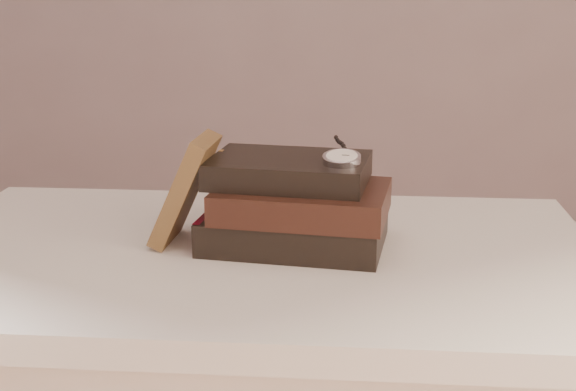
{
  "coord_description": "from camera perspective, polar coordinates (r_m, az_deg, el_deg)",
  "views": [
    {
      "loc": [
        0.14,
        -0.72,
        1.14
      ],
      "look_at": [
        0.05,
        0.37,
        0.82
      ],
      "focal_mm": 49.08,
      "sensor_mm": 36.0,
      "label": 1
    }
  ],
  "objects": [
    {
      "name": "book_stack",
      "position": [
        1.14,
        0.57,
        -0.72
      ],
      "size": [
        0.28,
        0.21,
        0.13
      ],
      "color": "black",
      "rests_on": "table"
    },
    {
      "name": "eyeglasses",
      "position": [
        1.24,
        -2.82,
        1.25
      ],
      "size": [
        0.12,
        0.14,
        0.05
      ],
      "color": "silver",
      "rests_on": "book_stack"
    },
    {
      "name": "table",
      "position": [
        1.18,
        -2.42,
        -8.09
      ],
      "size": [
        1.0,
        0.6,
        0.75
      ],
      "color": "silver",
      "rests_on": "ground"
    },
    {
      "name": "pocket_watch",
      "position": [
        1.1,
        3.91,
        2.77
      ],
      "size": [
        0.06,
        0.16,
        0.02
      ],
      "color": "silver",
      "rests_on": "book_stack"
    },
    {
      "name": "journal",
      "position": [
        1.16,
        -7.46,
        0.44
      ],
      "size": [
        0.1,
        0.11,
        0.16
      ],
      "primitive_type": "cube",
      "rotation": [
        0.0,
        0.43,
        -0.06
      ],
      "color": "#46311B",
      "rests_on": "table"
    }
  ]
}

